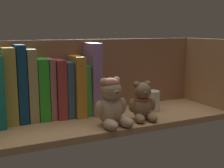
{
  "coord_description": "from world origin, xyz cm",
  "views": [
    {
      "loc": [
        -41.64,
        -87.41,
        31.1
      ],
      "look_at": [
        0.38,
        0.0,
        13.45
      ],
      "focal_mm": 48.34,
      "sensor_mm": 36.0,
      "label": 1
    }
  ],
  "objects_px": {
    "teddy_bear_larger": "(111,103)",
    "teddy_bear_smaller": "(143,103)",
    "book_4": "(31,85)",
    "book_3": "(20,83)",
    "book_7": "(58,88)",
    "book_5": "(41,89)",
    "book_8": "(67,89)",
    "book_6": "(50,88)",
    "pillar_candle": "(152,101)",
    "book_11": "(91,78)",
    "book_9": "(76,85)",
    "book_2": "(9,86)",
    "book_10": "(84,89)"
  },
  "relations": [
    {
      "from": "book_8",
      "to": "book_11",
      "type": "relative_size",
      "value": 0.76
    },
    {
      "from": "teddy_bear_larger",
      "to": "book_9",
      "type": "bearing_deg",
      "value": 108.84
    },
    {
      "from": "book_2",
      "to": "book_6",
      "type": "xyz_separation_m",
      "value": [
        0.13,
        0.0,
        -0.02
      ]
    },
    {
      "from": "book_2",
      "to": "book_8",
      "type": "distance_m",
      "value": 0.19
    },
    {
      "from": "book_3",
      "to": "book_5",
      "type": "xyz_separation_m",
      "value": [
        0.06,
        0.0,
        -0.02
      ]
    },
    {
      "from": "teddy_bear_larger",
      "to": "pillar_candle",
      "type": "xyz_separation_m",
      "value": [
        0.2,
        0.09,
        -0.03
      ]
    },
    {
      "from": "teddy_bear_larger",
      "to": "teddy_bear_smaller",
      "type": "relative_size",
      "value": 1.17
    },
    {
      "from": "book_9",
      "to": "pillar_candle",
      "type": "bearing_deg",
      "value": -16.39
    },
    {
      "from": "book_9",
      "to": "book_7",
      "type": "bearing_deg",
      "value": 180.0
    },
    {
      "from": "book_10",
      "to": "teddy_bear_larger",
      "type": "distance_m",
      "value": 0.17
    },
    {
      "from": "book_10",
      "to": "teddy_bear_smaller",
      "type": "bearing_deg",
      "value": -46.53
    },
    {
      "from": "book_9",
      "to": "book_6",
      "type": "bearing_deg",
      "value": 180.0
    },
    {
      "from": "book_2",
      "to": "book_5",
      "type": "xyz_separation_m",
      "value": [
        0.1,
        -0.0,
        -0.02
      ]
    },
    {
      "from": "book_7",
      "to": "book_4",
      "type": "bearing_deg",
      "value": 180.0
    },
    {
      "from": "book_7",
      "to": "teddy_bear_smaller",
      "type": "xyz_separation_m",
      "value": [
        0.24,
        -0.15,
        -0.04
      ]
    },
    {
      "from": "book_11",
      "to": "book_6",
      "type": "bearing_deg",
      "value": 180.0
    },
    {
      "from": "book_7",
      "to": "book_9",
      "type": "relative_size",
      "value": 0.95
    },
    {
      "from": "book_2",
      "to": "book_6",
      "type": "distance_m",
      "value": 0.13
    },
    {
      "from": "pillar_candle",
      "to": "book_4",
      "type": "bearing_deg",
      "value": 169.45
    },
    {
      "from": "book_6",
      "to": "book_10",
      "type": "bearing_deg",
      "value": -0.0
    },
    {
      "from": "book_6",
      "to": "book_11",
      "type": "bearing_deg",
      "value": 0.0
    },
    {
      "from": "book_7",
      "to": "teddy_bear_smaller",
      "type": "bearing_deg",
      "value": -33.12
    },
    {
      "from": "book_3",
      "to": "book_6",
      "type": "distance_m",
      "value": 0.1
    },
    {
      "from": "book_10",
      "to": "pillar_candle",
      "type": "distance_m",
      "value": 0.25
    },
    {
      "from": "book_8",
      "to": "teddy_bear_larger",
      "type": "height_order",
      "value": "book_8"
    },
    {
      "from": "book_2",
      "to": "book_7",
      "type": "relative_size",
      "value": 1.22
    },
    {
      "from": "book_2",
      "to": "book_8",
      "type": "xyz_separation_m",
      "value": [
        0.19,
        0.0,
        -0.03
      ]
    },
    {
      "from": "book_4",
      "to": "book_7",
      "type": "distance_m",
      "value": 0.09
    },
    {
      "from": "book_8",
      "to": "book_4",
      "type": "bearing_deg",
      "value": 180.0
    },
    {
      "from": "book_9",
      "to": "book_10",
      "type": "height_order",
      "value": "book_9"
    },
    {
      "from": "book_3",
      "to": "book_2",
      "type": "bearing_deg",
      "value": 180.0
    },
    {
      "from": "book_5",
      "to": "book_11",
      "type": "relative_size",
      "value": 0.81
    },
    {
      "from": "teddy_bear_smaller",
      "to": "book_8",
      "type": "bearing_deg",
      "value": 143.27
    },
    {
      "from": "book_4",
      "to": "pillar_candle",
      "type": "xyz_separation_m",
      "value": [
        0.41,
        -0.08,
        -0.08
      ]
    },
    {
      "from": "book_3",
      "to": "book_10",
      "type": "relative_size",
      "value": 1.43
    },
    {
      "from": "book_3",
      "to": "book_5",
      "type": "bearing_deg",
      "value": 0.0
    },
    {
      "from": "book_8",
      "to": "teddy_bear_smaller",
      "type": "relative_size",
      "value": 1.46
    },
    {
      "from": "book_3",
      "to": "teddy_bear_smaller",
      "type": "xyz_separation_m",
      "value": [
        0.36,
        -0.15,
        -0.07
      ]
    },
    {
      "from": "book_4",
      "to": "teddy_bear_smaller",
      "type": "height_order",
      "value": "book_4"
    },
    {
      "from": "book_6",
      "to": "pillar_candle",
      "type": "height_order",
      "value": "book_6"
    },
    {
      "from": "book_2",
      "to": "book_9",
      "type": "relative_size",
      "value": 1.16
    },
    {
      "from": "book_2",
      "to": "book_8",
      "type": "height_order",
      "value": "book_2"
    },
    {
      "from": "pillar_candle",
      "to": "book_6",
      "type": "bearing_deg",
      "value": 167.61
    },
    {
      "from": "book_3",
      "to": "book_9",
      "type": "height_order",
      "value": "book_3"
    },
    {
      "from": "book_5",
      "to": "book_10",
      "type": "relative_size",
      "value": 1.16
    },
    {
      "from": "book_3",
      "to": "book_6",
      "type": "bearing_deg",
      "value": 0.0
    },
    {
      "from": "teddy_bear_larger",
      "to": "book_3",
      "type": "bearing_deg",
      "value": 145.21
    },
    {
      "from": "book_3",
      "to": "book_11",
      "type": "height_order",
      "value": "same"
    },
    {
      "from": "book_3",
      "to": "book_6",
      "type": "relative_size",
      "value": 1.24
    },
    {
      "from": "book_2",
      "to": "book_9",
      "type": "bearing_deg",
      "value": 0.0
    }
  ]
}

